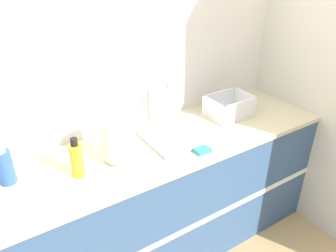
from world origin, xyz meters
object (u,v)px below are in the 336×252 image
object	(u,v)px
dish_rack	(229,108)
bottle_yellow	(77,160)
paper_towel_roll	(115,141)
bottle_blue	(5,166)
sink	(181,132)

from	to	relation	value
dish_rack	bottle_yellow	world-z (taller)	bottle_yellow
paper_towel_roll	bottle_blue	bearing A→B (deg)	167.98
bottle_blue	bottle_yellow	bearing A→B (deg)	-23.76
paper_towel_roll	bottle_yellow	distance (m)	0.23
paper_towel_roll	bottle_blue	size ratio (longest dim) A/B	1.12
dish_rack	bottle_blue	bearing A→B (deg)	178.67
paper_towel_roll	bottle_yellow	xyz separation A→B (m)	(-0.23, -0.02, -0.03)
sink	dish_rack	bearing A→B (deg)	6.33
bottle_yellow	bottle_blue	bearing A→B (deg)	156.24
paper_towel_roll	bottle_blue	world-z (taller)	paper_towel_roll
bottle_yellow	sink	bearing A→B (deg)	4.80
sink	dish_rack	xyz separation A→B (m)	(0.45, 0.05, 0.03)
dish_rack	bottle_yellow	distance (m)	1.14
sink	bottle_blue	xyz separation A→B (m)	(-1.01, 0.08, 0.07)
paper_towel_roll	dish_rack	size ratio (longest dim) A/B	0.80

